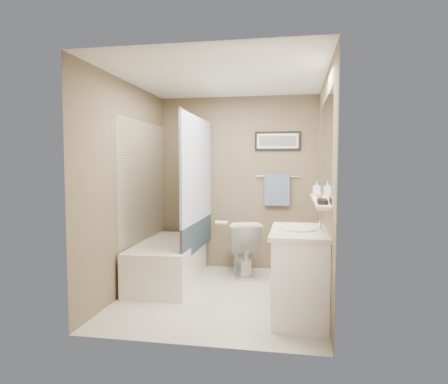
% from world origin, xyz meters
% --- Properties ---
extents(ground, '(2.50, 2.50, 0.00)m').
position_xyz_m(ground, '(0.00, 0.00, 0.00)').
color(ground, beige).
rests_on(ground, ground).
extents(ceiling, '(2.20, 2.50, 0.04)m').
position_xyz_m(ceiling, '(0.00, 0.00, 2.38)').
color(ceiling, white).
rests_on(ceiling, wall_back).
extents(wall_back, '(2.20, 0.04, 2.40)m').
position_xyz_m(wall_back, '(0.00, 1.23, 1.20)').
color(wall_back, brown).
rests_on(wall_back, ground).
extents(wall_front, '(2.20, 0.04, 2.40)m').
position_xyz_m(wall_front, '(0.00, -1.23, 1.20)').
color(wall_front, brown).
rests_on(wall_front, ground).
extents(wall_left, '(0.04, 2.50, 2.40)m').
position_xyz_m(wall_left, '(-1.08, 0.00, 1.20)').
color(wall_left, brown).
rests_on(wall_left, ground).
extents(wall_right, '(0.04, 2.50, 2.40)m').
position_xyz_m(wall_right, '(1.08, 0.00, 1.20)').
color(wall_right, brown).
rests_on(wall_right, ground).
extents(tile_surround, '(0.02, 1.55, 2.00)m').
position_xyz_m(tile_surround, '(-1.09, 0.50, 1.00)').
color(tile_surround, tan).
rests_on(tile_surround, wall_left).
extents(curtain_rod, '(0.02, 1.55, 0.02)m').
position_xyz_m(curtain_rod, '(-0.40, 0.50, 2.05)').
color(curtain_rod, silver).
rests_on(curtain_rod, wall_left).
extents(curtain_upper, '(0.03, 1.45, 1.28)m').
position_xyz_m(curtain_upper, '(-0.40, 0.50, 1.40)').
color(curtain_upper, white).
rests_on(curtain_upper, curtain_rod).
extents(curtain_lower, '(0.03, 1.45, 0.36)m').
position_xyz_m(curtain_lower, '(-0.40, 0.50, 0.58)').
color(curtain_lower, '#243745').
rests_on(curtain_lower, curtain_rod).
extents(mirror, '(0.02, 1.60, 1.00)m').
position_xyz_m(mirror, '(1.09, -0.15, 1.62)').
color(mirror, silver).
rests_on(mirror, wall_right).
extents(shelf, '(0.12, 1.60, 0.03)m').
position_xyz_m(shelf, '(1.04, -0.15, 1.10)').
color(shelf, silver).
rests_on(shelf, wall_right).
extents(towel_bar, '(0.60, 0.02, 0.02)m').
position_xyz_m(towel_bar, '(0.55, 1.22, 1.30)').
color(towel_bar, silver).
rests_on(towel_bar, wall_back).
extents(towel, '(0.34, 0.05, 0.44)m').
position_xyz_m(towel, '(0.55, 1.20, 1.12)').
color(towel, '#829CBD').
rests_on(towel, towel_bar).
extents(art_frame, '(0.62, 0.02, 0.26)m').
position_xyz_m(art_frame, '(0.55, 1.23, 1.78)').
color(art_frame, black).
rests_on(art_frame, wall_back).
extents(art_mat, '(0.56, 0.00, 0.20)m').
position_xyz_m(art_mat, '(0.55, 1.22, 1.78)').
color(art_mat, white).
rests_on(art_mat, art_frame).
extents(art_image, '(0.50, 0.00, 0.13)m').
position_xyz_m(art_image, '(0.55, 1.22, 1.78)').
color(art_image, '#595959').
rests_on(art_image, art_mat).
extents(door, '(0.80, 0.02, 2.00)m').
position_xyz_m(door, '(0.55, -1.24, 1.00)').
color(door, silver).
rests_on(door, wall_front).
extents(door_handle, '(0.10, 0.02, 0.02)m').
position_xyz_m(door_handle, '(0.22, -1.19, 1.00)').
color(door_handle, silver).
rests_on(door_handle, door).
extents(bathtub, '(0.78, 1.54, 0.50)m').
position_xyz_m(bathtub, '(-0.75, 0.41, 0.25)').
color(bathtub, white).
rests_on(bathtub, ground).
extents(tub_rim, '(0.56, 1.36, 0.02)m').
position_xyz_m(tub_rim, '(-0.75, 0.41, 0.50)').
color(tub_rim, white).
rests_on(tub_rim, bathtub).
extents(toilet, '(0.61, 0.81, 0.73)m').
position_xyz_m(toilet, '(0.11, 0.88, 0.37)').
color(toilet, white).
rests_on(toilet, ground).
extents(vanity, '(0.51, 0.90, 0.80)m').
position_xyz_m(vanity, '(0.85, -0.45, 0.40)').
color(vanity, white).
rests_on(vanity, ground).
extents(countertop, '(0.54, 0.96, 0.04)m').
position_xyz_m(countertop, '(0.84, -0.45, 0.82)').
color(countertop, beige).
rests_on(countertop, vanity).
extents(sink_basin, '(0.34, 0.34, 0.01)m').
position_xyz_m(sink_basin, '(0.83, -0.45, 0.85)').
color(sink_basin, silver).
rests_on(sink_basin, countertop).
extents(faucet_spout, '(0.02, 0.02, 0.10)m').
position_xyz_m(faucet_spout, '(1.03, -0.45, 0.89)').
color(faucet_spout, white).
rests_on(faucet_spout, countertop).
extents(faucet_knob, '(0.05, 0.05, 0.05)m').
position_xyz_m(faucet_knob, '(1.03, -0.35, 0.87)').
color(faucet_knob, white).
rests_on(faucet_knob, countertop).
extents(candle_bowl_near, '(0.09, 0.09, 0.04)m').
position_xyz_m(candle_bowl_near, '(1.04, -0.74, 1.14)').
color(candle_bowl_near, black).
rests_on(candle_bowl_near, shelf).
extents(candle_bowl_far, '(0.09, 0.09, 0.04)m').
position_xyz_m(candle_bowl_far, '(1.04, -0.59, 1.14)').
color(candle_bowl_far, black).
rests_on(candle_bowl_far, shelf).
extents(hair_brush_front, '(0.05, 0.22, 0.04)m').
position_xyz_m(hair_brush_front, '(1.04, -0.23, 1.14)').
color(hair_brush_front, '#C1471B').
rests_on(hair_brush_front, shelf).
extents(pink_comb, '(0.04, 0.16, 0.01)m').
position_xyz_m(pink_comb, '(1.04, -0.01, 1.12)').
color(pink_comb, '#CD7DA9').
rests_on(pink_comb, shelf).
extents(glass_jar, '(0.08, 0.08, 0.10)m').
position_xyz_m(glass_jar, '(1.04, 0.44, 1.17)').
color(glass_jar, silver).
rests_on(glass_jar, shelf).
extents(soap_bottle, '(0.07, 0.07, 0.16)m').
position_xyz_m(soap_bottle, '(1.04, 0.27, 1.20)').
color(soap_bottle, '#999999').
rests_on(soap_bottle, shelf).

